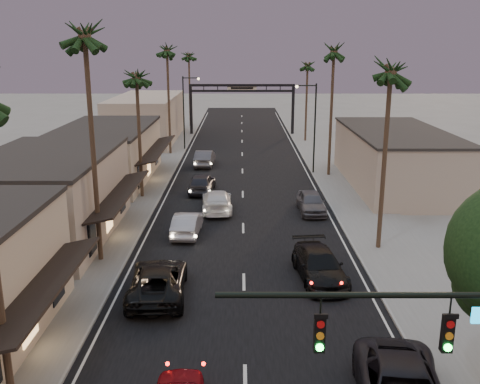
{
  "coord_description": "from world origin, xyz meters",
  "views": [
    {
      "loc": [
        -0.17,
        -7.96,
        12.48
      ],
      "look_at": [
        -0.23,
        28.61,
        2.5
      ],
      "focal_mm": 40.0,
      "sensor_mm": 36.0,
      "label": 1
    }
  ],
  "objects_px": {
    "palm_ra": "(391,65)",
    "streetlight_left": "(186,107)",
    "palm_rc": "(308,62)",
    "arch": "(242,96)",
    "streetlight_right": "(312,121)",
    "traffic_signal": "(473,350)",
    "palm_far": "(189,53)",
    "palm_lb": "(84,29)",
    "palm_rb": "(334,47)",
    "palm_ld": "(167,47)",
    "oncoming_silver": "(187,224)",
    "palm_lc": "(136,72)",
    "curbside_black": "(319,266)",
    "oncoming_pickup": "(158,281)"
  },
  "relations": [
    {
      "from": "palm_ra",
      "to": "streetlight_left",
      "type": "bearing_deg",
      "value": 114.54
    },
    {
      "from": "palm_ra",
      "to": "palm_rc",
      "type": "bearing_deg",
      "value": 90.0
    },
    {
      "from": "arch",
      "to": "streetlight_right",
      "type": "bearing_deg",
      "value": -74.53
    },
    {
      "from": "traffic_signal",
      "to": "palm_far",
      "type": "distance_m",
      "value": 75.58
    },
    {
      "from": "palm_lb",
      "to": "arch",
      "type": "bearing_deg",
      "value": 79.84
    },
    {
      "from": "traffic_signal",
      "to": "palm_rb",
      "type": "relative_size",
      "value": 0.6
    },
    {
      "from": "streetlight_right",
      "to": "palm_ra",
      "type": "xyz_separation_m",
      "value": [
        1.68,
        -21.0,
        6.11
      ]
    },
    {
      "from": "arch",
      "to": "palm_ld",
      "type": "distance_m",
      "value": 18.61
    },
    {
      "from": "streetlight_left",
      "to": "palm_ld",
      "type": "distance_m",
      "value": 7.88
    },
    {
      "from": "traffic_signal",
      "to": "palm_ra",
      "type": "bearing_deg",
      "value": 81.72
    },
    {
      "from": "palm_ra",
      "to": "palm_ld",
      "type": "bearing_deg",
      "value": 119.02
    },
    {
      "from": "palm_far",
      "to": "oncoming_silver",
      "type": "height_order",
      "value": "palm_far"
    },
    {
      "from": "arch",
      "to": "palm_ld",
      "type": "xyz_separation_m",
      "value": [
        -8.6,
        -15.0,
        6.88
      ]
    },
    {
      "from": "palm_lc",
      "to": "palm_ld",
      "type": "height_order",
      "value": "palm_ld"
    },
    {
      "from": "palm_rc",
      "to": "curbside_black",
      "type": "distance_m",
      "value": 45.89
    },
    {
      "from": "palm_rb",
      "to": "oncoming_pickup",
      "type": "distance_m",
      "value": 31.85
    },
    {
      "from": "palm_lc",
      "to": "curbside_black",
      "type": "bearing_deg",
      "value": -52.52
    },
    {
      "from": "streetlight_right",
      "to": "oncoming_pickup",
      "type": "relative_size",
      "value": 1.48
    },
    {
      "from": "palm_lb",
      "to": "palm_far",
      "type": "xyz_separation_m",
      "value": [
        0.3,
        56.0,
        -1.94
      ]
    },
    {
      "from": "palm_ld",
      "to": "palm_far",
      "type": "bearing_deg",
      "value": 89.25
    },
    {
      "from": "curbside_black",
      "to": "palm_lc",
      "type": "bearing_deg",
      "value": 121.37
    },
    {
      "from": "arch",
      "to": "streetlight_left",
      "type": "relative_size",
      "value": 1.69
    },
    {
      "from": "palm_lc",
      "to": "palm_ld",
      "type": "xyz_separation_m",
      "value": [
        0.0,
        19.0,
        1.95
      ]
    },
    {
      "from": "streetlight_left",
      "to": "curbside_black",
      "type": "height_order",
      "value": "streetlight_left"
    },
    {
      "from": "palm_lb",
      "to": "streetlight_left",
      "type": "bearing_deg",
      "value": 87.33
    },
    {
      "from": "arch",
      "to": "palm_lc",
      "type": "xyz_separation_m",
      "value": [
        -8.6,
        -34.0,
        4.94
      ]
    },
    {
      "from": "streetlight_right",
      "to": "oncoming_pickup",
      "type": "height_order",
      "value": "streetlight_right"
    },
    {
      "from": "palm_lc",
      "to": "palm_far",
      "type": "relative_size",
      "value": 0.92
    },
    {
      "from": "palm_ld",
      "to": "curbside_black",
      "type": "bearing_deg",
      "value": -70.3
    },
    {
      "from": "palm_lc",
      "to": "oncoming_pickup",
      "type": "distance_m",
      "value": 21.4
    },
    {
      "from": "streetlight_right",
      "to": "palm_rc",
      "type": "bearing_deg",
      "value": 84.95
    },
    {
      "from": "oncoming_silver",
      "to": "palm_rb",
      "type": "bearing_deg",
      "value": -122.53
    },
    {
      "from": "palm_lb",
      "to": "palm_rc",
      "type": "distance_m",
      "value": 45.48
    },
    {
      "from": "palm_ld",
      "to": "oncoming_pickup",
      "type": "xyz_separation_m",
      "value": [
        4.16,
        -37.66,
        -11.57
      ]
    },
    {
      "from": "palm_lb",
      "to": "palm_far",
      "type": "height_order",
      "value": "palm_lb"
    },
    {
      "from": "palm_ld",
      "to": "oncoming_silver",
      "type": "relative_size",
      "value": 3.01
    },
    {
      "from": "palm_ld",
      "to": "palm_rc",
      "type": "distance_m",
      "value": 19.51
    },
    {
      "from": "palm_lc",
      "to": "curbside_black",
      "type": "distance_m",
      "value": 23.09
    },
    {
      "from": "curbside_black",
      "to": "palm_ra",
      "type": "bearing_deg",
      "value": 40.25
    },
    {
      "from": "palm_ld",
      "to": "palm_rb",
      "type": "bearing_deg",
      "value": -32.6
    },
    {
      "from": "traffic_signal",
      "to": "palm_lb",
      "type": "xyz_separation_m",
      "value": [
        -14.29,
        18.0,
        8.3
      ]
    },
    {
      "from": "arch",
      "to": "oncoming_silver",
      "type": "height_order",
      "value": "arch"
    },
    {
      "from": "palm_rc",
      "to": "traffic_signal",
      "type": "bearing_deg",
      "value": -92.78
    },
    {
      "from": "streetlight_left",
      "to": "palm_far",
      "type": "bearing_deg",
      "value": 93.95
    },
    {
      "from": "streetlight_left",
      "to": "palm_rb",
      "type": "height_order",
      "value": "palm_rb"
    },
    {
      "from": "palm_rc",
      "to": "oncoming_silver",
      "type": "distance_m",
      "value": 40.5
    },
    {
      "from": "palm_lb",
      "to": "palm_rb",
      "type": "bearing_deg",
      "value": 51.98
    },
    {
      "from": "palm_ld",
      "to": "palm_ra",
      "type": "height_order",
      "value": "palm_ld"
    },
    {
      "from": "oncoming_pickup",
      "to": "oncoming_silver",
      "type": "distance_m",
      "value": 9.38
    },
    {
      "from": "palm_ld",
      "to": "palm_ra",
      "type": "relative_size",
      "value": 1.08
    }
  ]
}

